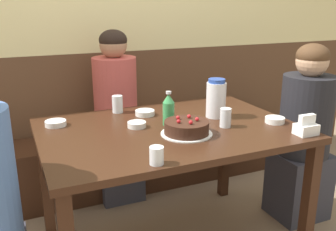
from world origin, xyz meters
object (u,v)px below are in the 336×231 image
at_px(glass_shot_small, 226,118).
at_px(glass_water_tall, 157,156).
at_px(bowl_rice_small, 137,125).
at_px(bowl_side_dish, 275,120).
at_px(birthday_cake, 187,128).
at_px(napkin_holder, 306,127).
at_px(bowl_sauce_shallow, 56,123).
at_px(glass_tumbler_short, 117,104).
at_px(water_pitcher, 216,99).
at_px(bowl_soup_white, 145,113).
at_px(person_pale_blue_shirt, 304,138).
at_px(soju_bottle, 169,109).
at_px(bench_seat, 126,160).
at_px(person_teal_shirt, 117,123).

bearing_deg(glass_shot_small, glass_water_tall, -150.00).
height_order(bowl_rice_small, bowl_side_dish, bowl_side_dish).
height_order(birthday_cake, napkin_holder, napkin_holder).
distance_m(bowl_sauce_shallow, glass_water_tall, 0.75).
xyz_separation_m(glass_water_tall, glass_tumbler_short, (0.07, 0.80, 0.01)).
bearing_deg(water_pitcher, bowl_soup_white, 152.07).
height_order(bowl_soup_white, bowl_side_dish, bowl_side_dish).
xyz_separation_m(bowl_soup_white, glass_tumbler_short, (-0.13, 0.12, 0.04)).
bearing_deg(person_pale_blue_shirt, glass_tumbler_short, -19.85).
bearing_deg(napkin_holder, soju_bottle, 143.72).
bearing_deg(bowl_side_dish, bench_seat, 119.83).
height_order(bench_seat, soju_bottle, soju_bottle).
bearing_deg(bowl_sauce_shallow, person_pale_blue_shirt, -10.96).
distance_m(glass_shot_small, person_pale_blue_shirt, 0.71).
bearing_deg(glass_water_tall, glass_tumbler_short, 85.28).
height_order(water_pitcher, napkin_holder, water_pitcher).
height_order(water_pitcher, bowl_rice_small, water_pitcher).
relative_size(water_pitcher, soju_bottle, 1.20).
bearing_deg(bowl_side_dish, water_pitcher, 136.81).
height_order(person_teal_shirt, person_pale_blue_shirt, person_teal_shirt).
distance_m(glass_water_tall, person_pale_blue_shirt, 1.26).
distance_m(birthday_cake, bowl_rice_small, 0.29).
bearing_deg(person_teal_shirt, person_pale_blue_shirt, 53.87).
height_order(water_pitcher, bowl_sauce_shallow, water_pitcher).
distance_m(bench_seat, glass_tumbler_short, 0.75).
bearing_deg(water_pitcher, person_pale_blue_shirt, -7.98).
height_order(bowl_sauce_shallow, person_teal_shirt, person_teal_shirt).
distance_m(bowl_soup_white, person_pale_blue_shirt, 1.04).
xyz_separation_m(napkin_holder, glass_water_tall, (-0.83, -0.03, 0.00)).
height_order(glass_shot_small, person_pale_blue_shirt, person_pale_blue_shirt).
bearing_deg(bowl_sauce_shallow, napkin_holder, -29.65).
height_order(napkin_holder, person_pale_blue_shirt, person_pale_blue_shirt).
xyz_separation_m(glass_shot_small, person_teal_shirt, (-0.37, 0.85, -0.23)).
xyz_separation_m(bench_seat, soju_bottle, (0.01, -0.79, 0.62)).
height_order(bowl_sauce_shallow, glass_shot_small, glass_shot_small).
bearing_deg(birthday_cake, bowl_sauce_shallow, 145.52).
bearing_deg(person_teal_shirt, bench_seat, 137.96).
distance_m(bowl_side_dish, person_teal_shirt, 1.13).
xyz_separation_m(water_pitcher, bowl_rice_small, (-0.48, 0.00, -0.10)).
height_order(bowl_rice_small, glass_shot_small, glass_shot_small).
relative_size(glass_water_tall, person_pale_blue_shirt, 0.07).
bearing_deg(glass_water_tall, person_pale_blue_shirt, 18.49).
height_order(bowl_soup_white, bowl_sauce_shallow, bowl_soup_white).
bearing_deg(glass_tumbler_short, glass_water_tall, -94.72).
distance_m(bench_seat, bowl_side_dish, 1.27).
height_order(soju_bottle, person_pale_blue_shirt, person_pale_blue_shirt).
xyz_separation_m(napkin_holder, bowl_sauce_shallow, (-1.14, 0.65, -0.02)).
xyz_separation_m(napkin_holder, glass_tumbler_short, (-0.76, 0.76, 0.01)).
height_order(water_pitcher, person_pale_blue_shirt, person_pale_blue_shirt).
xyz_separation_m(napkin_holder, person_teal_shirt, (-0.68, 1.11, -0.22)).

